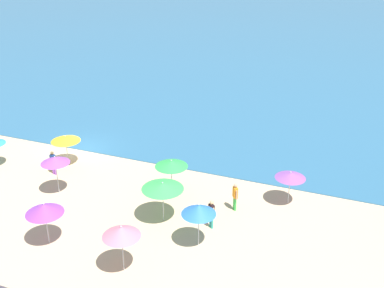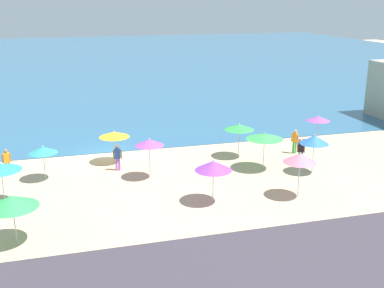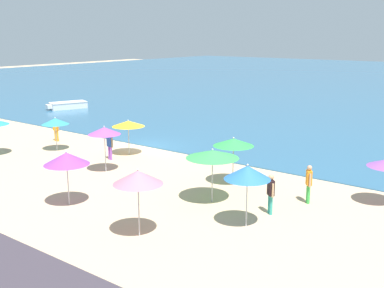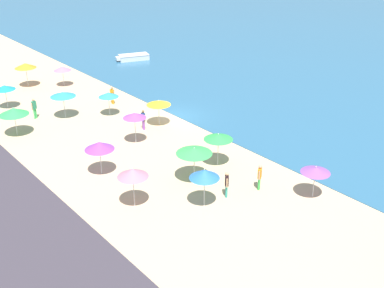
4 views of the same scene
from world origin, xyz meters
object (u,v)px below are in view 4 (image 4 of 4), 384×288
(beach_umbrella_1, at_px, (63,94))
(beach_umbrella_2, at_px, (316,170))
(beach_umbrella_0, at_px, (133,173))
(beach_umbrella_9, at_px, (14,111))
(beach_umbrella_10, at_px, (194,151))
(bather_0, at_px, (34,107))
(bather_5, at_px, (227,183))
(bather_2, at_px, (112,95))
(beach_umbrella_12, at_px, (135,115))
(beach_umbrella_4, at_px, (204,174))
(beach_umbrella_8, at_px, (99,146))
(beach_umbrella_6, at_px, (218,137))
(beach_umbrella_7, at_px, (62,69))
(beach_umbrella_5, at_px, (25,66))
(beach_umbrella_13, at_px, (5,88))
(bather_4, at_px, (260,176))
(skiff_nearshore, at_px, (133,57))
(bather_3, at_px, (143,119))
(beach_umbrella_3, at_px, (108,95))
(beach_umbrella_11, at_px, (159,103))

(beach_umbrella_1, relative_size, beach_umbrella_2, 1.10)
(beach_umbrella_0, height_order, beach_umbrella_9, beach_umbrella_0)
(beach_umbrella_1, distance_m, beach_umbrella_9, 4.76)
(beach_umbrella_10, relative_size, bather_0, 1.35)
(bather_5, bearing_deg, bather_2, 170.18)
(beach_umbrella_2, bearing_deg, beach_umbrella_12, -163.71)
(beach_umbrella_4, height_order, beach_umbrella_8, beach_umbrella_4)
(beach_umbrella_2, relative_size, beach_umbrella_4, 0.85)
(beach_umbrella_12, relative_size, bather_0, 1.41)
(beach_umbrella_6, relative_size, bather_0, 1.33)
(beach_umbrella_7, bearing_deg, beach_umbrella_8, -19.34)
(beach_umbrella_4, bearing_deg, beach_umbrella_5, 178.01)
(beach_umbrella_13, xyz_separation_m, bather_4, (24.69, 6.94, -0.99))
(beach_umbrella_7, distance_m, skiff_nearshore, 11.60)
(beach_umbrella_6, height_order, bather_4, beach_umbrella_6)
(beach_umbrella_12, height_order, bather_0, beach_umbrella_12)
(bather_3, relative_size, bather_5, 0.99)
(beach_umbrella_1, bearing_deg, beach_umbrella_12, 12.12)
(beach_umbrella_0, height_order, bather_4, beach_umbrella_0)
(beach_umbrella_1, relative_size, bather_3, 1.41)
(beach_umbrella_0, distance_m, beach_umbrella_5, 26.26)
(beach_umbrella_12, bearing_deg, beach_umbrella_2, 16.29)
(bather_4, bearing_deg, bather_5, -107.27)
(beach_umbrella_6, xyz_separation_m, bather_3, (-8.47, -0.46, -1.21))
(bather_4, bearing_deg, beach_umbrella_6, 176.56)
(beach_umbrella_3, height_order, bather_4, beach_umbrella_3)
(beach_umbrella_9, xyz_separation_m, bather_0, (-2.38, 2.59, -1.00))
(beach_umbrella_8, height_order, beach_umbrella_10, beach_umbrella_10)
(beach_umbrella_4, xyz_separation_m, bather_2, (-18.66, 5.02, -1.30))
(bather_4, xyz_separation_m, bather_5, (-0.69, -2.23, -0.02))
(beach_umbrella_3, relative_size, beach_umbrella_6, 0.90)
(beach_umbrella_5, relative_size, beach_umbrella_9, 1.07)
(beach_umbrella_8, distance_m, bather_5, 8.91)
(beach_umbrella_7, bearing_deg, beach_umbrella_12, -7.21)
(beach_umbrella_6, distance_m, bather_4, 4.34)
(beach_umbrella_4, bearing_deg, beach_umbrella_10, 151.07)
(beach_umbrella_9, bearing_deg, beach_umbrella_6, 32.06)
(beach_umbrella_0, relative_size, beach_umbrella_8, 1.07)
(beach_umbrella_6, height_order, skiff_nearshore, beach_umbrella_6)
(beach_umbrella_5, height_order, bather_3, beach_umbrella_5)
(beach_umbrella_1, distance_m, beach_umbrella_5, 10.22)
(beach_umbrella_6, relative_size, beach_umbrella_11, 1.09)
(bather_2, bearing_deg, bather_4, -3.00)
(bather_3, bearing_deg, bather_4, 0.93)
(beach_umbrella_12, xyz_separation_m, bather_3, (-1.74, 1.94, -1.34))
(beach_umbrella_7, xyz_separation_m, bather_2, (7.71, 1.11, -0.95))
(beach_umbrella_10, bearing_deg, bather_4, 35.52)
(skiff_nearshore, bearing_deg, beach_umbrella_4, -26.37)
(beach_umbrella_8, relative_size, beach_umbrella_13, 1.10)
(beach_umbrella_7, relative_size, beach_umbrella_13, 0.95)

